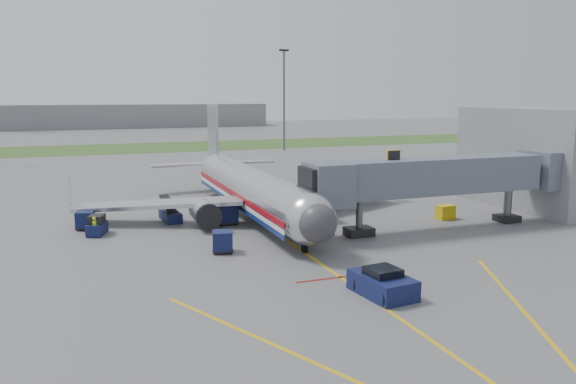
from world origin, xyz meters
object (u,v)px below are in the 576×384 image
object	(u,v)px
baggage_tug	(97,226)
ramp_worker	(95,227)
airliner	(252,189)
pushback_tug	(382,284)
belt_loader	(170,215)

from	to	relation	value
baggage_tug	ramp_worker	size ratio (longest dim) A/B	1.56
airliner	ramp_worker	xyz separation A→B (m)	(-14.12, -3.17, -1.81)
baggage_tug	ramp_worker	distance (m)	0.83
pushback_tug	ramp_worker	world-z (taller)	ramp_worker
belt_loader	airliner	bearing A→B (deg)	-6.01
baggage_tug	belt_loader	distance (m)	7.17
airliner	pushback_tug	world-z (taller)	airliner
pushback_tug	baggage_tug	world-z (taller)	baggage_tug
belt_loader	ramp_worker	world-z (taller)	belt_loader
pushback_tug	baggage_tug	distance (m)	25.39
airliner	baggage_tug	bearing A→B (deg)	-170.41
airliner	pushback_tug	distance (m)	23.05
belt_loader	ramp_worker	bearing A→B (deg)	-148.95
pushback_tug	baggage_tug	size ratio (longest dim) A/B	1.60
pushback_tug	baggage_tug	xyz separation A→B (m)	(-14.86, 20.58, 0.05)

